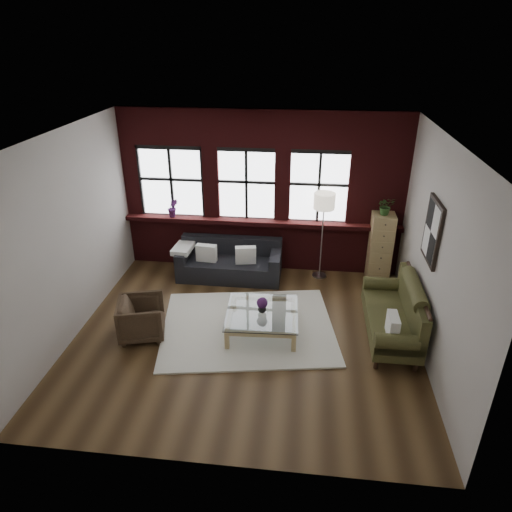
# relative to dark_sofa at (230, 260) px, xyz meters

# --- Properties ---
(floor) EXTENTS (5.50, 5.50, 0.00)m
(floor) POSITION_rel_dark_sofa_xyz_m (0.58, -1.90, -0.37)
(floor) COLOR #3C2816
(floor) RESTS_ON ground
(ceiling) EXTENTS (5.50, 5.50, 0.00)m
(ceiling) POSITION_rel_dark_sofa_xyz_m (0.58, -1.90, 2.83)
(ceiling) COLOR white
(ceiling) RESTS_ON ground
(wall_back) EXTENTS (5.50, 0.00, 5.50)m
(wall_back) POSITION_rel_dark_sofa_xyz_m (0.58, 0.60, 1.23)
(wall_back) COLOR #B3AEA7
(wall_back) RESTS_ON ground
(wall_front) EXTENTS (5.50, 0.00, 5.50)m
(wall_front) POSITION_rel_dark_sofa_xyz_m (0.58, -4.40, 1.23)
(wall_front) COLOR #B3AEA7
(wall_front) RESTS_ON ground
(wall_left) EXTENTS (0.00, 5.00, 5.00)m
(wall_left) POSITION_rel_dark_sofa_xyz_m (-2.17, -1.90, 1.23)
(wall_left) COLOR #B3AEA7
(wall_left) RESTS_ON ground
(wall_right) EXTENTS (0.00, 5.00, 5.00)m
(wall_right) POSITION_rel_dark_sofa_xyz_m (3.33, -1.90, 1.23)
(wall_right) COLOR #B3AEA7
(wall_right) RESTS_ON ground
(brick_backwall) EXTENTS (5.50, 0.12, 3.20)m
(brick_backwall) POSITION_rel_dark_sofa_xyz_m (0.58, 0.54, 1.23)
(brick_backwall) COLOR #441011
(brick_backwall) RESTS_ON floor
(sill_ledge) EXTENTS (5.50, 0.30, 0.08)m
(sill_ledge) POSITION_rel_dark_sofa_xyz_m (0.58, 0.45, 0.67)
(sill_ledge) COLOR #441011
(sill_ledge) RESTS_ON brick_backwall
(window_left) EXTENTS (1.38, 0.10, 1.50)m
(window_left) POSITION_rel_dark_sofa_xyz_m (-1.22, 0.55, 1.38)
(window_left) COLOR black
(window_left) RESTS_ON brick_backwall
(window_mid) EXTENTS (1.38, 0.10, 1.50)m
(window_mid) POSITION_rel_dark_sofa_xyz_m (0.28, 0.55, 1.38)
(window_mid) COLOR black
(window_mid) RESTS_ON brick_backwall
(window_right) EXTENTS (1.38, 0.10, 1.50)m
(window_right) POSITION_rel_dark_sofa_xyz_m (1.68, 0.55, 1.38)
(window_right) COLOR black
(window_right) RESTS_ON brick_backwall
(wall_poster) EXTENTS (0.05, 0.74, 0.94)m
(wall_poster) POSITION_rel_dark_sofa_xyz_m (3.30, -1.60, 1.48)
(wall_poster) COLOR black
(wall_poster) RESTS_ON wall_right
(shag_rug) EXTENTS (3.14, 2.65, 0.03)m
(shag_rug) POSITION_rel_dark_sofa_xyz_m (0.59, -1.69, -0.35)
(shag_rug) COLOR beige
(shag_rug) RESTS_ON floor
(dark_sofa) EXTENTS (2.03, 0.82, 0.73)m
(dark_sofa) POSITION_rel_dark_sofa_xyz_m (0.00, 0.00, 0.00)
(dark_sofa) COLOR black
(dark_sofa) RESTS_ON floor
(pillow_a) EXTENTS (0.41, 0.18, 0.34)m
(pillow_a) POSITION_rel_dark_sofa_xyz_m (-0.44, -0.10, 0.19)
(pillow_a) COLOR white
(pillow_a) RESTS_ON dark_sofa
(pillow_b) EXTENTS (0.42, 0.21, 0.34)m
(pillow_b) POSITION_rel_dark_sofa_xyz_m (0.34, -0.10, 0.19)
(pillow_b) COLOR white
(pillow_b) RESTS_ON dark_sofa
(vintage_settee) EXTENTS (0.83, 1.87, 1.00)m
(vintage_settee) POSITION_rel_dark_sofa_xyz_m (2.88, -1.68, 0.13)
(vintage_settee) COLOR #3B3A1B
(vintage_settee) RESTS_ON floor
(pillow_settee) EXTENTS (0.14, 0.38, 0.34)m
(pillow_settee) POSITION_rel_dark_sofa_xyz_m (2.80, -2.25, 0.24)
(pillow_settee) COLOR white
(pillow_settee) RESTS_ON vintage_settee
(armchair) EXTENTS (0.87, 0.86, 0.65)m
(armchair) POSITION_rel_dark_sofa_xyz_m (-1.08, -2.09, -0.04)
(armchair) COLOR #36281B
(armchair) RESTS_ON floor
(coffee_table) EXTENTS (1.20, 1.20, 0.39)m
(coffee_table) POSITION_rel_dark_sofa_xyz_m (0.83, -1.77, -0.18)
(coffee_table) COLOR tan
(coffee_table) RESTS_ON shag_rug
(vase) EXTENTS (0.16, 0.16, 0.14)m
(vase) POSITION_rel_dark_sofa_xyz_m (0.83, -1.77, 0.08)
(vase) COLOR #B2B2B2
(vase) RESTS_ON coffee_table
(flowers) EXTENTS (0.18, 0.18, 0.18)m
(flowers) POSITION_rel_dark_sofa_xyz_m (0.83, -1.77, 0.18)
(flowers) COLOR #481C52
(flowers) RESTS_ON vase
(drawer_chest) EXTENTS (0.42, 0.42, 1.37)m
(drawer_chest) POSITION_rel_dark_sofa_xyz_m (2.92, 0.26, 0.32)
(drawer_chest) COLOR tan
(drawer_chest) RESTS_ON floor
(potted_plant_top) EXTENTS (0.35, 0.32, 0.34)m
(potted_plant_top) POSITION_rel_dark_sofa_xyz_m (2.92, 0.26, 1.18)
(potted_plant_top) COLOR #2D5923
(potted_plant_top) RESTS_ON drawer_chest
(floor_lamp) EXTENTS (0.40, 0.40, 1.90)m
(floor_lamp) POSITION_rel_dark_sofa_xyz_m (1.79, 0.23, 0.58)
(floor_lamp) COLOR #A5A5A8
(floor_lamp) RESTS_ON floor
(sill_plant) EXTENTS (0.25, 0.22, 0.38)m
(sill_plant) POSITION_rel_dark_sofa_xyz_m (-1.20, 0.42, 0.90)
(sill_plant) COLOR #481C52
(sill_plant) RESTS_ON sill_ledge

